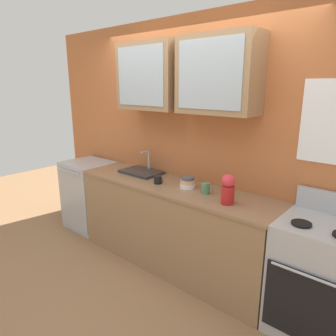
% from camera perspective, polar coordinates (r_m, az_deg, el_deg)
% --- Properties ---
extents(ground_plane, '(10.00, 10.00, 0.00)m').
position_cam_1_polar(ground_plane, '(3.61, 0.71, -17.25)').
color(ground_plane, '#936B47').
extents(back_wall_unit, '(4.50, 0.43, 2.62)m').
position_cam_1_polar(back_wall_unit, '(3.31, 4.24, 7.05)').
color(back_wall_unit, '#B76638').
rests_on(back_wall_unit, ground_plane).
extents(counter, '(2.32, 0.60, 0.93)m').
position_cam_1_polar(counter, '(3.38, 0.74, -10.57)').
color(counter, '#93704C').
rests_on(counter, ground_plane).
extents(stove_range, '(0.65, 0.61, 1.11)m').
position_cam_1_polar(stove_range, '(2.79, 26.10, -18.07)').
color(stove_range, '#ADAFB5').
rests_on(stove_range, ground_plane).
extents(sink_faucet, '(0.47, 0.32, 0.25)m').
position_cam_1_polar(sink_faucet, '(3.63, -4.93, -0.63)').
color(sink_faucet, '#2D2D30').
rests_on(sink_faucet, counter).
extents(bowl_stack, '(0.16, 0.16, 0.11)m').
position_cam_1_polar(bowl_stack, '(3.11, 3.64, -2.66)').
color(bowl_stack, white).
rests_on(bowl_stack, counter).
extents(vase, '(0.12, 0.12, 0.27)m').
position_cam_1_polar(vase, '(2.71, 11.02, -3.81)').
color(vase, '#B21E1E').
rests_on(vase, counter).
extents(cup_near_sink, '(0.12, 0.08, 0.08)m').
position_cam_1_polar(cup_near_sink, '(3.23, -1.88, -2.17)').
color(cup_near_sink, black).
rests_on(cup_near_sink, counter).
extents(cup_near_bowls, '(0.12, 0.08, 0.10)m').
position_cam_1_polar(cup_near_bowls, '(2.95, 6.97, -3.79)').
color(cup_near_bowls, '#4C7F59').
rests_on(cup_near_bowls, counter).
extents(dishwasher, '(0.63, 0.59, 0.93)m').
position_cam_1_polar(dishwasher, '(4.40, -14.22, -4.84)').
color(dishwasher, '#ADAFB5').
rests_on(dishwasher, ground_plane).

